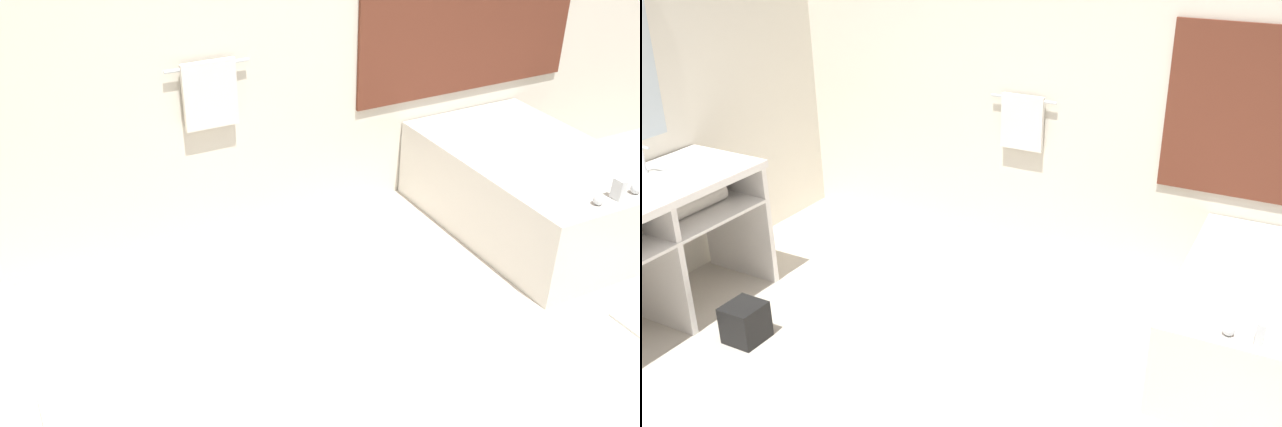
{
  "view_description": "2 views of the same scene",
  "coord_description": "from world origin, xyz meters",
  "views": [
    {
      "loc": [
        -1.46,
        -1.58,
        2.48
      ],
      "look_at": [
        -0.15,
        1.04,
        0.74
      ],
      "focal_mm": 40.0,
      "sensor_mm": 36.0,
      "label": 1
    },
    {
      "loc": [
        1.62,
        -2.4,
        2.48
      ],
      "look_at": [
        -0.17,
        0.99,
        0.75
      ],
      "focal_mm": 40.0,
      "sensor_mm": 36.0,
      "label": 2
    }
  ],
  "objects": [
    {
      "name": "wall_back_with_blinds",
      "position": [
        0.05,
        2.23,
        1.34
      ],
      "size": [
        7.4,
        0.13,
        2.7
      ],
      "color": "silver",
      "rests_on": "ground_plane"
    },
    {
      "name": "bathtub",
      "position": [
        1.54,
        1.42,
        0.29
      ],
      "size": [
        0.97,
        1.54,
        0.66
      ],
      "color": "silver",
      "rests_on": "ground_plane"
    }
  ]
}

